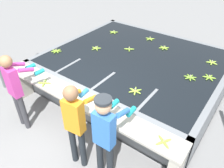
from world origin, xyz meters
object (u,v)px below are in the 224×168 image
Objects in this scene: banana_bunch_floating_1 at (212,62)px; banana_bunch_ledge_0 at (44,83)px; worker_0 at (16,86)px; banana_bunch_floating_3 at (135,91)px; banana_bunch_floating_0 at (190,77)px; banana_bunch_floating_5 at (164,48)px; banana_bunch_floating_2 at (56,51)px; banana_bunch_ledge_1 at (164,142)px; banana_bunch_floating_9 at (129,49)px; banana_bunch_floating_4 at (150,39)px; banana_bunch_floating_7 at (209,77)px; banana_bunch_floating_6 at (114,32)px; knife_0 at (74,91)px; worker_2 at (105,133)px; worker_1 at (76,120)px; banana_bunch_floating_8 at (96,48)px.

banana_bunch_floating_1 is 1.09× the size of banana_bunch_ledge_0.
worker_0 is 2.34m from banana_bunch_floating_3.
banana_bunch_floating_5 is at bearing 137.86° from banana_bunch_floating_0.
banana_bunch_floating_0 is 3.40m from banana_bunch_floating_2.
banana_bunch_floating_2 is 1.47m from banana_bunch_ledge_0.
banana_bunch_ledge_1 is (2.88, 0.57, -0.12)m from worker_0.
banana_bunch_floating_9 is at bearing -139.18° from banana_bunch_floating_5.
banana_bunch_floating_1 is 1.00× the size of banana_bunch_floating_4.
banana_bunch_floating_0 is 1.00× the size of banana_bunch_floating_2.
banana_bunch_ledge_1 reaches higher than banana_bunch_floating_7.
banana_bunch_floating_0 is 1.11× the size of banana_bunch_ledge_0.
banana_bunch_floating_2 is at bearing -140.11° from banana_bunch_floating_9.
banana_bunch_floating_1 is at bearing 16.18° from banana_bunch_floating_9.
banana_bunch_floating_1 and banana_bunch_floating_6 have the same top height.
banana_bunch_floating_7 is at bearing -27.47° from banana_bunch_floating_4.
banana_bunch_floating_0 is 0.93× the size of knife_0.
banana_bunch_floating_3 is 0.94× the size of knife_0.
worker_2 is 6.26× the size of banana_bunch_floating_6.
worker_0 is 6.11× the size of banana_bunch_floating_0.
worker_1 is 6.15× the size of banana_bunch_floating_0.
worker_1 is 3.05m from banana_bunch_floating_7.
worker_2 is (0.55, 0.06, 0.02)m from worker_1.
banana_bunch_floating_8 reaches higher than knife_0.
banana_bunch_floating_6 is at bearing 76.78° from banana_bunch_floating_2.
worker_1 is 6.80× the size of banana_bunch_ledge_0.
banana_bunch_floating_0 is 1.02× the size of banana_bunch_floating_1.
banana_bunch_floating_0 and banana_bunch_floating_1 have the same top height.
banana_bunch_floating_2 is 2.70m from banana_bunch_floating_4.
banana_bunch_floating_0 is (0.42, 2.45, -0.16)m from worker_2.
banana_bunch_floating_8 is (0.74, 0.75, 0.00)m from banana_bunch_floating_2.
banana_bunch_floating_1 is 1.08× the size of banana_bunch_floating_9.
worker_2 is 6.26× the size of banana_bunch_floating_4.
banana_bunch_floating_0 is 1.98m from banana_bunch_ledge_1.
banana_bunch_floating_2 and banana_bunch_floating_5 have the same top height.
banana_bunch_floating_4 is at bearing 89.93° from knife_0.
banana_bunch_floating_1 is 0.98× the size of banana_bunch_floating_5.
banana_bunch_floating_4 is at bearing 169.54° from banana_bunch_floating_1.
banana_bunch_floating_1 is 1.28m from banana_bunch_floating_5.
banana_bunch_floating_8 is at bearing -172.70° from banana_bunch_floating_7.
banana_bunch_floating_6 is 4.36m from banana_bunch_ledge_1.
banana_bunch_floating_8 is (-1.85, 1.00, 0.00)m from banana_bunch_floating_3.
banana_bunch_floating_3 is 1.02× the size of banana_bunch_floating_6.
banana_bunch_floating_9 is at bearing 176.69° from banana_bunch_floating_7.
banana_bunch_floating_4 is 1.00× the size of banana_bunch_floating_8.
worker_2 reaches higher than banana_bunch_floating_3.
banana_bunch_floating_1 is 1.00× the size of banana_bunch_floating_8.
banana_bunch_ledge_1 reaches higher than banana_bunch_floating_3.
banana_bunch_floating_0 is 0.99× the size of banana_bunch_floating_3.
banana_bunch_floating_1 is at bearing 56.13° from knife_0.
worker_2 is 6.15× the size of banana_bunch_floating_3.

